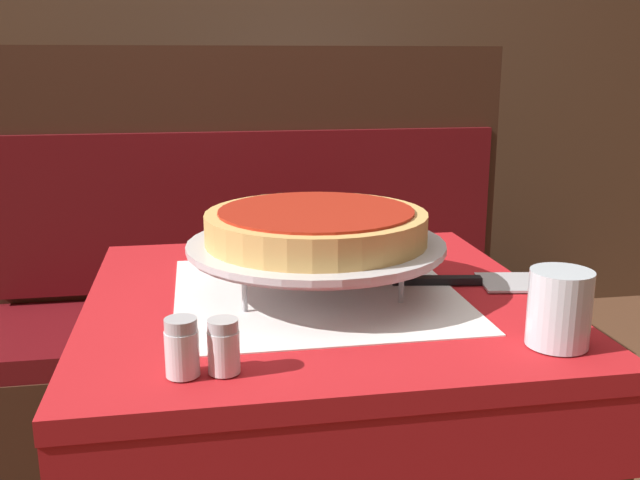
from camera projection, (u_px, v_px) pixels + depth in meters
name	position (u px, v px, depth m)	size (l,w,h in m)	color
dining_table_front	(316.00, 353.00, 1.15)	(0.71, 0.71, 0.77)	red
dining_table_rear	(320.00, 190.00, 2.63)	(0.64, 0.64, 0.78)	#194799
booth_bench	(259.00, 350.00, 2.00)	(1.46, 0.48, 1.17)	#3D2316
back_wall_panel	(236.00, 41.00, 2.90)	(6.00, 0.04, 2.40)	brown
pizza_pan_stand	(317.00, 248.00, 1.11)	(0.40, 0.40, 0.08)	#ADADB2
deep_dish_pizza	(317.00, 226.00, 1.10)	(0.34, 0.34, 0.05)	tan
pizza_server	(483.00, 281.00, 1.17)	(0.27, 0.12, 0.01)	#BCBCC1
water_glass_near	(559.00, 308.00, 0.91)	(0.08, 0.08, 0.10)	silver
salt_shaker	(182.00, 347.00, 0.83)	(0.04, 0.04, 0.07)	silver
pepper_shaker	(224.00, 346.00, 0.83)	(0.04, 0.04, 0.07)	silver
condiment_caddy	(333.00, 146.00, 2.57)	(0.11, 0.11, 0.16)	black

